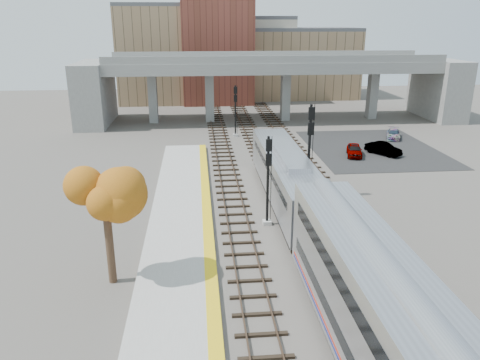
{
  "coord_description": "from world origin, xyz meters",
  "views": [
    {
      "loc": [
        -5.87,
        -22.12,
        13.88
      ],
      "look_at": [
        -2.79,
        10.98,
        2.5
      ],
      "focal_mm": 35.0,
      "sensor_mm": 36.0,
      "label": 1
    }
  ],
  "objects_px": {
    "locomotive": "(286,176)",
    "signal_mast_mid": "(309,151)",
    "signal_mast_far": "(235,113)",
    "car_b": "(383,149)",
    "car_c": "(393,134)",
    "signal_mast_near": "(268,184)",
    "car_a": "(354,150)",
    "tree": "(104,190)"
  },
  "relations": [
    {
      "from": "signal_mast_mid",
      "to": "car_c",
      "type": "height_order",
      "value": "signal_mast_mid"
    },
    {
      "from": "signal_mast_near",
      "to": "car_c",
      "type": "relative_size",
      "value": 1.69
    },
    {
      "from": "signal_mast_far",
      "to": "car_c",
      "type": "xyz_separation_m",
      "value": [
        19.29,
        -3.06,
        -2.42
      ]
    },
    {
      "from": "car_a",
      "to": "signal_mast_near",
      "type": "bearing_deg",
      "value": -110.59
    },
    {
      "from": "signal_mast_far",
      "to": "tree",
      "type": "distance_m",
      "value": 35.32
    },
    {
      "from": "signal_mast_near",
      "to": "car_c",
      "type": "distance_m",
      "value": 30.89
    },
    {
      "from": "tree",
      "to": "car_a",
      "type": "xyz_separation_m",
      "value": [
        21.68,
        23.62,
        -4.8
      ]
    },
    {
      "from": "signal_mast_near",
      "to": "car_b",
      "type": "distance_m",
      "value": 23.02
    },
    {
      "from": "locomotive",
      "to": "car_b",
      "type": "xyz_separation_m",
      "value": [
        13.17,
        12.97,
        -1.58
      ]
    },
    {
      "from": "signal_mast_mid",
      "to": "car_c",
      "type": "xyz_separation_m",
      "value": [
        15.19,
        18.87,
        -3.34
      ]
    },
    {
      "from": "locomotive",
      "to": "car_a",
      "type": "height_order",
      "value": "locomotive"
    },
    {
      "from": "signal_mast_near",
      "to": "signal_mast_far",
      "type": "distance_m",
      "value": 27.05
    },
    {
      "from": "car_a",
      "to": "tree",
      "type": "bearing_deg",
      "value": -117.72
    },
    {
      "from": "tree",
      "to": "car_b",
      "type": "height_order",
      "value": "tree"
    },
    {
      "from": "signal_mast_far",
      "to": "tree",
      "type": "xyz_separation_m",
      "value": [
        -9.72,
        -33.86,
        2.48
      ]
    },
    {
      "from": "signal_mast_near",
      "to": "car_c",
      "type": "xyz_separation_m",
      "value": [
        19.29,
        23.99,
        -2.51
      ]
    },
    {
      "from": "locomotive",
      "to": "signal_mast_mid",
      "type": "xyz_separation_m",
      "value": [
        2.0,
        1.03,
        1.66
      ]
    },
    {
      "from": "locomotive",
      "to": "car_c",
      "type": "xyz_separation_m",
      "value": [
        17.19,
        19.91,
        -1.68
      ]
    },
    {
      "from": "locomotive",
      "to": "car_a",
      "type": "bearing_deg",
      "value": 52.24
    },
    {
      "from": "tree",
      "to": "car_a",
      "type": "height_order",
      "value": "tree"
    },
    {
      "from": "tree",
      "to": "car_a",
      "type": "distance_m",
      "value": 32.41
    },
    {
      "from": "signal_mast_near",
      "to": "car_a",
      "type": "distance_m",
      "value": 20.77
    },
    {
      "from": "signal_mast_near",
      "to": "signal_mast_mid",
      "type": "xyz_separation_m",
      "value": [
        4.1,
        5.12,
        0.83
      ]
    },
    {
      "from": "signal_mast_far",
      "to": "car_c",
      "type": "relative_size",
      "value": 1.66
    },
    {
      "from": "tree",
      "to": "car_c",
      "type": "xyz_separation_m",
      "value": [
        29.02,
        30.8,
        -4.89
      ]
    },
    {
      "from": "tree",
      "to": "signal_mast_mid",
      "type": "bearing_deg",
      "value": 40.79
    },
    {
      "from": "signal_mast_near",
      "to": "signal_mast_far",
      "type": "relative_size",
      "value": 1.02
    },
    {
      "from": "car_c",
      "to": "signal_mast_far",
      "type": "bearing_deg",
      "value": -167.4
    },
    {
      "from": "locomotive",
      "to": "car_c",
      "type": "distance_m",
      "value": 26.36
    },
    {
      "from": "signal_mast_far",
      "to": "car_c",
      "type": "bearing_deg",
      "value": -9.01
    },
    {
      "from": "signal_mast_far",
      "to": "car_c",
      "type": "distance_m",
      "value": 19.68
    },
    {
      "from": "signal_mast_far",
      "to": "car_b",
      "type": "distance_m",
      "value": 18.4
    },
    {
      "from": "locomotive",
      "to": "signal_mast_near",
      "type": "xyz_separation_m",
      "value": [
        -2.1,
        -4.09,
        0.82
      ]
    },
    {
      "from": "locomotive",
      "to": "signal_mast_mid",
      "type": "bearing_deg",
      "value": 27.35
    },
    {
      "from": "signal_mast_mid",
      "to": "car_b",
      "type": "height_order",
      "value": "signal_mast_mid"
    },
    {
      "from": "locomotive",
      "to": "signal_mast_far",
      "type": "relative_size",
      "value": 3.0
    },
    {
      "from": "signal_mast_mid",
      "to": "car_b",
      "type": "xyz_separation_m",
      "value": [
        11.17,
        11.93,
        -3.24
      ]
    },
    {
      "from": "signal_mast_far",
      "to": "car_b",
      "type": "xyz_separation_m",
      "value": [
        15.27,
        -10.0,
        -2.31
      ]
    },
    {
      "from": "tree",
      "to": "car_b",
      "type": "distance_m",
      "value": 34.88
    },
    {
      "from": "signal_mast_near",
      "to": "signal_mast_mid",
      "type": "distance_m",
      "value": 6.61
    },
    {
      "from": "car_a",
      "to": "car_b",
      "type": "relative_size",
      "value": 0.96
    },
    {
      "from": "signal_mast_near",
      "to": "car_a",
      "type": "height_order",
      "value": "signal_mast_near"
    }
  ]
}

